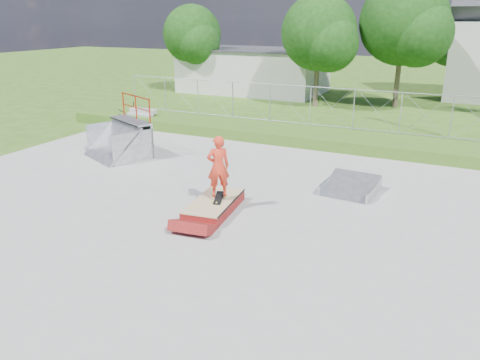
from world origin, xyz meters
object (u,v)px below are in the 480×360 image
at_px(grind_box, 214,206).
at_px(quarter_pipe, 115,128).
at_px(flat_bank_ramp, 350,187).
at_px(skater, 218,169).

relative_size(grind_box, quarter_pipe, 1.02).
xyz_separation_m(quarter_pipe, flat_bank_ramp, (9.26, -0.04, -0.94)).
relative_size(quarter_pipe, flat_bank_ramp, 1.43).
relative_size(flat_bank_ramp, skater, 0.94).
xyz_separation_m(flat_bank_ramp, skater, (-3.08, -3.00, 1.02)).
height_order(grind_box, quarter_pipe, quarter_pipe).
bearing_deg(quarter_pipe, flat_bank_ramp, 24.36).
distance_m(grind_box, skater, 1.10).
bearing_deg(skater, grind_box, 13.02).
bearing_deg(grind_box, skater, 45.79).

